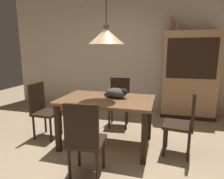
# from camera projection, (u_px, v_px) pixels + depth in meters

# --- Properties ---
(ground) EXTENTS (10.00, 10.00, 0.00)m
(ground) POSITION_uv_depth(u_px,v_px,m) (98.00, 165.00, 2.58)
(ground) COLOR tan
(back_wall) EXTENTS (6.40, 0.10, 2.90)m
(back_wall) POSITION_uv_depth(u_px,v_px,m) (133.00, 50.00, 4.79)
(back_wall) COLOR beige
(back_wall) RESTS_ON ground
(dining_table) EXTENTS (1.40, 0.90, 0.75)m
(dining_table) POSITION_uv_depth(u_px,v_px,m) (107.00, 105.00, 3.01)
(dining_table) COLOR brown
(dining_table) RESTS_ON ground
(chair_right_side) EXTENTS (0.44, 0.44, 0.93)m
(chair_right_side) POSITION_uv_depth(u_px,v_px,m) (184.00, 121.00, 2.74)
(chair_right_side) COLOR black
(chair_right_side) RESTS_ON ground
(chair_left_side) EXTENTS (0.41, 0.41, 0.93)m
(chair_left_side) POSITION_uv_depth(u_px,v_px,m) (43.00, 108.00, 3.33)
(chair_left_side) COLOR black
(chair_left_side) RESTS_ON ground
(chair_far_back) EXTENTS (0.44, 0.44, 0.93)m
(chair_far_back) POSITION_uv_depth(u_px,v_px,m) (119.00, 100.00, 3.87)
(chair_far_back) COLOR black
(chair_far_back) RESTS_ON ground
(chair_near_front) EXTENTS (0.43, 0.43, 0.93)m
(chair_near_front) POSITION_uv_depth(u_px,v_px,m) (85.00, 138.00, 2.21)
(chair_near_front) COLOR black
(chair_near_front) RESTS_ON ground
(cat_sleeping) EXTENTS (0.40, 0.28, 0.16)m
(cat_sleeping) POSITION_uv_depth(u_px,v_px,m) (117.00, 93.00, 3.02)
(cat_sleeping) COLOR #4C4742
(cat_sleeping) RESTS_ON dining_table
(pendant_lamp) EXTENTS (0.52, 0.52, 1.30)m
(pendant_lamp) POSITION_uv_depth(u_px,v_px,m) (106.00, 36.00, 2.81)
(pendant_lamp) COLOR #E5B775
(hutch_bookcase) EXTENTS (1.12, 0.45, 1.85)m
(hutch_bookcase) POSITION_uv_depth(u_px,v_px,m) (189.00, 77.00, 4.26)
(hutch_bookcase) COLOR tan
(hutch_bookcase) RESTS_ON ground
(book_red_tall) EXTENTS (0.04, 0.22, 0.28)m
(book_red_tall) POSITION_uv_depth(u_px,v_px,m) (171.00, 24.00, 4.15)
(book_red_tall) COLOR #B73833
(book_red_tall) RESTS_ON hutch_bookcase
(book_green_slim) EXTENTS (0.03, 0.20, 0.26)m
(book_green_slim) POSITION_uv_depth(u_px,v_px,m) (174.00, 25.00, 4.14)
(book_green_slim) COLOR #427A4C
(book_green_slim) RESTS_ON hutch_bookcase
(book_brown_thick) EXTENTS (0.06, 0.24, 0.22)m
(book_brown_thick) POSITION_uv_depth(u_px,v_px,m) (177.00, 26.00, 4.13)
(book_brown_thick) COLOR brown
(book_brown_thick) RESTS_ON hutch_bookcase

